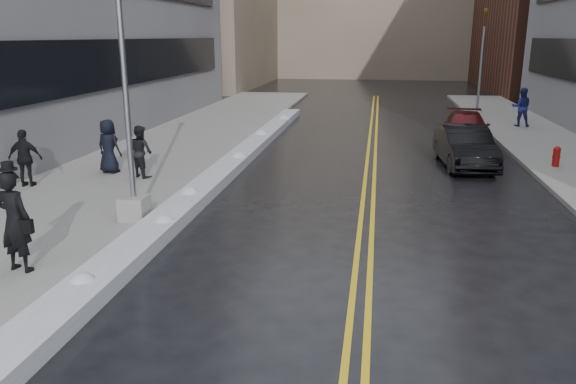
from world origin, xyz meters
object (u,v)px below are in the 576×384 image
at_px(pedestrian_fedora, 15,221).
at_px(fire_hydrant, 556,155).
at_px(car_maroon, 466,128).
at_px(lamppost, 128,126).
at_px(car_black, 465,147).
at_px(pedestrian_b, 141,151).
at_px(pedestrian_c, 109,146).
at_px(pedestrian_east, 521,107).
at_px(traffic_signal, 482,58).
at_px(pedestrian_d, 25,158).

bearing_deg(pedestrian_fedora, fire_hydrant, -128.33).
bearing_deg(car_maroon, fire_hydrant, -60.47).
bearing_deg(lamppost, pedestrian_fedora, -104.87).
bearing_deg(car_maroon, car_black, -94.69).
bearing_deg(pedestrian_b, lamppost, 140.17).
height_order(lamppost, pedestrian_c, lamppost).
bearing_deg(pedestrian_c, fire_hydrant, -152.08).
bearing_deg(lamppost, pedestrian_b, 110.83).
bearing_deg(pedestrian_b, fire_hydrant, -135.55).
distance_m(lamppost, car_maroon, 16.45).
xyz_separation_m(pedestrian_c, pedestrian_east, (16.13, 12.84, 0.07)).
relative_size(lamppost, pedestrian_east, 3.91).
xyz_separation_m(lamppost, car_maroon, (9.90, 13.00, -1.86)).
height_order(traffic_signal, pedestrian_d, traffic_signal).
relative_size(pedestrian_b, car_black, 0.38).
bearing_deg(pedestrian_fedora, lamppost, -93.98).
xyz_separation_m(pedestrian_c, car_maroon, (12.82, 8.37, -0.39)).
relative_size(pedestrian_b, pedestrian_c, 0.94).
height_order(pedestrian_fedora, pedestrian_east, pedestrian_fedora).
height_order(fire_hydrant, car_maroon, car_maroon).
xyz_separation_m(fire_hydrant, pedestrian_c, (-15.22, -3.37, 0.51)).
relative_size(fire_hydrant, pedestrian_d, 0.41).
relative_size(fire_hydrant, traffic_signal, 0.12).
relative_size(pedestrian_c, pedestrian_east, 0.93).
xyz_separation_m(pedestrian_east, car_maroon, (-3.30, -4.48, -0.45)).
bearing_deg(pedestrian_c, pedestrian_b, 178.83).
distance_m(pedestrian_fedora, car_maroon, 19.63).
xyz_separation_m(pedestrian_b, pedestrian_c, (-1.31, 0.39, 0.05)).
xyz_separation_m(fire_hydrant, car_maroon, (-2.40, 5.00, 0.12)).
bearing_deg(pedestrian_east, pedestrian_c, 43.13).
bearing_deg(lamppost, traffic_signal, 61.79).
bearing_deg(car_maroon, pedestrian_fedora, -119.50).
bearing_deg(traffic_signal, pedestrian_d, -130.15).
bearing_deg(pedestrian_fedora, car_maroon, -112.50).
bearing_deg(traffic_signal, car_black, -100.75).
distance_m(pedestrian_c, car_black, 12.59).
bearing_deg(fire_hydrant, pedestrian_c, -167.52).
bearing_deg(traffic_signal, lamppost, -118.21).
height_order(lamppost, traffic_signal, lamppost).
bearing_deg(car_black, pedestrian_east, 62.04).
xyz_separation_m(traffic_signal, pedestrian_b, (-13.41, -17.76, -2.40)).
distance_m(car_black, car_maroon, 4.92).
distance_m(fire_hydrant, pedestrian_c, 15.60).
relative_size(pedestrian_b, pedestrian_east, 0.87).
xyz_separation_m(lamppost, pedestrian_c, (-2.92, 4.63, -1.48)).
relative_size(pedestrian_d, pedestrian_east, 0.90).
distance_m(traffic_signal, pedestrian_d, 25.56).
bearing_deg(lamppost, pedestrian_east, 52.92).
distance_m(fire_hydrant, pedestrian_east, 9.54).
height_order(pedestrian_c, pedestrian_east, pedestrian_east).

